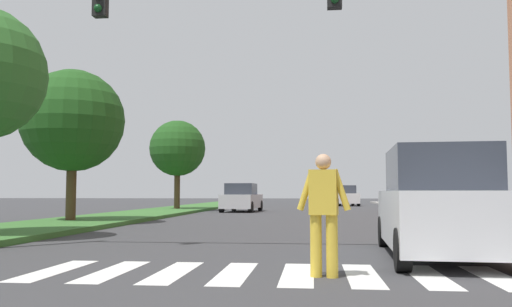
{
  "coord_description": "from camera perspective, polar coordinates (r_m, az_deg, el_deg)",
  "views": [
    {
      "loc": [
        0.67,
        1.21,
        1.16
      ],
      "look_at": [
        -0.95,
        16.41,
        2.27
      ],
      "focal_mm": 37.51,
      "sensor_mm": 36.0,
      "label": 1
    }
  ],
  "objects": [
    {
      "name": "median_strip",
      "position": [
        28.1,
        -11.39,
        -6.27
      ],
      "size": [
        3.75,
        64.0,
        0.15
      ],
      "primitive_type": "cube",
      "color": "#386B2D",
      "rests_on": "ground_plane"
    },
    {
      "name": "sedan_distant",
      "position": [
        46.36,
        9.59,
        -4.53
      ],
      "size": [
        2.06,
        4.19,
        1.74
      ],
      "color": "silver",
      "rests_on": "ground_plane"
    },
    {
      "name": "traffic_light_gantry",
      "position": [
        11.5,
        -16.55,
        12.13
      ],
      "size": [
        8.64,
        0.3,
        6.0
      ],
      "color": "gold",
      "rests_on": "median_strip"
    },
    {
      "name": "ground_plane",
      "position": [
        28.82,
        4.77,
        -6.43
      ],
      "size": [
        140.0,
        140.0,
        0.0
      ],
      "primitive_type": "plane",
      "color": "#38383A"
    },
    {
      "name": "sedan_far_horizon",
      "position": [
        61.2,
        8.21,
        -4.44
      ],
      "size": [
        2.09,
        4.38,
        1.71
      ],
      "color": "navy",
      "rests_on": "ground_plane"
    },
    {
      "name": "pedestrian_performer",
      "position": [
        7.45,
        7.23,
        -5.86
      ],
      "size": [
        0.75,
        0.3,
        1.69
      ],
      "color": "gold",
      "rests_on": "ground_plane"
    },
    {
      "name": "crosswalk",
      "position": [
        7.78,
        1.08,
        -12.69
      ],
      "size": [
        6.75,
        2.2,
        0.01
      ],
      "color": "silver",
      "rests_on": "ground_plane"
    },
    {
      "name": "tree_distant",
      "position": [
        33.43,
        -8.37,
        0.53
      ],
      "size": [
        3.45,
        3.45,
        5.45
      ],
      "color": "#4C3823",
      "rests_on": "median_strip"
    },
    {
      "name": "sedan_midblock",
      "position": [
        31.92,
        -1.54,
        -4.83
      ],
      "size": [
        2.17,
        4.27,
        1.68
      ],
      "color": "#B7B7BC",
      "rests_on": "ground_plane"
    },
    {
      "name": "sidewalk_right",
      "position": [
        27.88,
        22.07,
        -6.07
      ],
      "size": [
        3.0,
        64.0,
        0.15
      ],
      "primitive_type": "cube",
      "color": "#9E9991",
      "rests_on": "ground_plane"
    },
    {
      "name": "suv_crossing",
      "position": [
        10.16,
        19.08,
        -5.21
      ],
      "size": [
        2.2,
        4.7,
        1.97
      ],
      "color": "silver",
      "rests_on": "ground_plane"
    },
    {
      "name": "tree_far",
      "position": [
        20.87,
        -18.95,
        3.31
      ],
      "size": [
        3.77,
        3.77,
        5.53
      ],
      "color": "#4C3823",
      "rests_on": "median_strip"
    }
  ]
}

